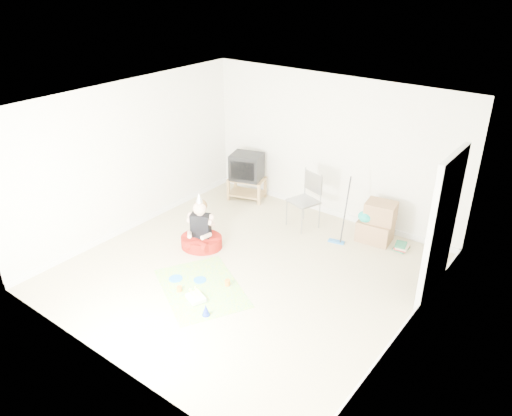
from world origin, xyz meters
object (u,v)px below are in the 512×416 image
Objects in this scene: birthday_cake at (196,298)px; cardboard_boxes at (377,223)px; folding_chair at (304,201)px; tv_stand at (247,187)px; seated_woman at (201,235)px; crt_tv at (247,166)px.

cardboard_boxes is at bearing 67.58° from birthday_cake.
folding_chair is at bearing 89.61° from birthday_cake.
seated_woman is at bearing -73.83° from tv_stand.
cardboard_boxes is at bearing 14.53° from folding_chair.
seated_woman is at bearing 129.48° from birthday_cake.
crt_tv is 1.57m from folding_chair.
seated_woman is (-2.21, -1.96, -0.12)m from cardboard_boxes.
crt_tv is 0.57× the size of folding_chair.
tv_stand is 1.37× the size of crt_tv.
crt_tv is at bearing 168.25° from folding_chair.
folding_chair is at bearing -165.47° from cardboard_boxes.
seated_woman is 1.49m from birthday_cake.
tv_stand is 3.44m from birthday_cake.
seated_woman is 3.16× the size of birthday_cake.
tv_stand is 1.13× the size of cardboard_boxes.
folding_chair is 1.31m from cardboard_boxes.
tv_stand is 1.57m from folding_chair.
cardboard_boxes reaches higher than birthday_cake.
seated_woman is (0.56, -1.95, -0.04)m from tv_stand.
birthday_cake is (-0.02, -2.77, -0.46)m from folding_chair.
cardboard_boxes is (2.78, 0.01, 0.08)m from tv_stand.
cardboard_boxes is 0.71× the size of seated_woman.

